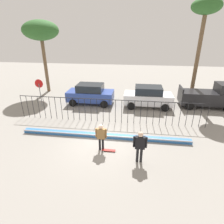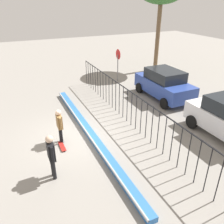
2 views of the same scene
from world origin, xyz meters
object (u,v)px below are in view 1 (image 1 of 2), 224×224
at_px(camera_operator, 140,144).
at_px(palm_tree_short, 41,31).
at_px(pickup_truck, 209,96).
at_px(parked_car_white, 148,96).
at_px(parked_car_blue, 90,94).
at_px(skateboarder, 101,135).
at_px(skateboard, 108,150).
at_px(stop_sign, 40,89).
at_px(palm_tree_tall, 205,12).

relative_size(camera_operator, palm_tree_short, 0.24).
bearing_deg(pickup_truck, camera_operator, -129.55).
bearing_deg(parked_car_white, parked_car_blue, 179.42).
height_order(skateboarder, pickup_truck, pickup_truck).
bearing_deg(skateboard, parked_car_white, 84.89).
xyz_separation_m(parked_car_blue, stop_sign, (-4.36, -1.21, 0.64)).
relative_size(palm_tree_tall, palm_tree_short, 1.20).
bearing_deg(palm_tree_short, skateboard, -51.37).
distance_m(parked_car_white, palm_tree_tall, 8.54).
height_order(parked_car_blue, stop_sign, stop_sign).
bearing_deg(skateboarder, palm_tree_tall, 85.31).
height_order(camera_operator, stop_sign, stop_sign).
xyz_separation_m(skateboard, parked_car_white, (2.51, 7.40, 0.91)).
bearing_deg(stop_sign, camera_operator, -38.01).
distance_m(parked_car_white, stop_sign, 9.80).
bearing_deg(skateboard, pickup_truck, 58.80).
relative_size(skateboarder, camera_operator, 0.92).
bearing_deg(parked_car_blue, pickup_truck, 6.69).
relative_size(skateboarder, parked_car_white, 0.38).
bearing_deg(skateboarder, parked_car_blue, 140.29).
relative_size(camera_operator, palm_tree_tall, 0.20).
distance_m(skateboard, palm_tree_short, 15.24).
relative_size(camera_operator, pickup_truck, 0.38).
distance_m(camera_operator, stop_sign, 11.38).
bearing_deg(parked_car_blue, parked_car_white, 2.84).
xyz_separation_m(skateboard, stop_sign, (-7.21, 6.28, 1.56)).
bearing_deg(skateboard, stop_sign, 152.54).
xyz_separation_m(skateboarder, palm_tree_short, (-8.23, 10.75, 5.41)).
xyz_separation_m(camera_operator, palm_tree_tall, (5.15, 10.55, 6.81)).
height_order(skateboarder, parked_car_white, parked_car_white).
relative_size(parked_car_white, palm_tree_tall, 0.48).
bearing_deg(palm_tree_tall, parked_car_white, -150.93).
height_order(pickup_truck, palm_tree_short, palm_tree_short).
bearing_deg(palm_tree_tall, palm_tree_short, 176.33).
bearing_deg(pickup_truck, palm_tree_short, 166.35).
bearing_deg(parked_car_white, pickup_truck, 7.01).
xyz_separation_m(skateboarder, skateboard, (0.43, -0.08, -0.93)).
bearing_deg(pickup_truck, skateboard, -138.90).
distance_m(skateboard, stop_sign, 9.68).
bearing_deg(parked_car_white, stop_sign, -173.02).
bearing_deg(palm_tree_short, parked_car_white, -17.10).
bearing_deg(parked_car_blue, palm_tree_tall, 17.38).
distance_m(skateboard, palm_tree_tall, 14.33).
distance_m(skateboarder, camera_operator, 2.32).
distance_m(pickup_truck, palm_tree_short, 17.70).
relative_size(parked_car_white, pickup_truck, 0.91).
xyz_separation_m(parked_car_white, palm_tree_short, (-11.16, 3.43, 5.43)).
distance_m(parked_car_white, palm_tree_short, 12.88).
bearing_deg(parked_car_blue, skateboard, -65.34).
height_order(parked_car_white, palm_tree_tall, palm_tree_tall).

